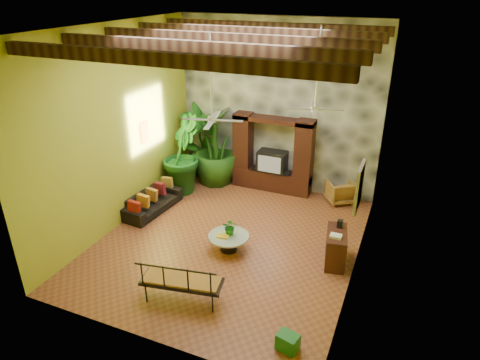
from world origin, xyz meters
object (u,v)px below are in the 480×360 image
at_px(ceiling_fan_back, 316,100).
at_px(tall_plant_b, 182,154).
at_px(iron_bench, 180,281).
at_px(side_console, 336,247).
at_px(entertainment_center, 272,160).
at_px(coffee_table, 229,241).
at_px(ceiling_fan_front, 212,110).
at_px(sofa, 152,202).
at_px(green_bin, 288,342).
at_px(tall_plant_c, 215,146).
at_px(wicker_armchair, 340,191).
at_px(tall_plant_a, 201,141).

xyz_separation_m(ceiling_fan_back, tall_plant_b, (-4.07, 0.83, -2.22)).
distance_m(tall_plant_b, iron_bench, 5.13).
relative_size(tall_plant_b, side_console, 2.45).
xyz_separation_m(entertainment_center, coffee_table, (0.14, -3.52, -0.71)).
relative_size(ceiling_fan_front, sofa, 0.99).
relative_size(ceiling_fan_front, coffee_table, 1.93).
bearing_deg(side_console, green_bin, -105.46).
bearing_deg(sofa, side_console, -89.50).
xyz_separation_m(tall_plant_b, iron_bench, (2.47, -4.45, -0.65)).
bearing_deg(sofa, tall_plant_c, -14.08).
relative_size(wicker_armchair, coffee_table, 0.76).
bearing_deg(coffee_table, side_console, 11.97).
relative_size(tall_plant_c, side_console, 2.51).
height_order(tall_plant_b, side_console, tall_plant_b).
bearing_deg(iron_bench, ceiling_fan_front, 85.46).
distance_m(ceiling_fan_front, tall_plant_b, 3.99).
relative_size(ceiling_fan_back, tall_plant_b, 0.79).
height_order(tall_plant_c, green_bin, tall_plant_c).
relative_size(wicker_armchair, iron_bench, 0.43).
height_order(wicker_armchair, tall_plant_b, tall_plant_b).
relative_size(tall_plant_b, coffee_table, 2.45).
bearing_deg(tall_plant_a, green_bin, -51.28).
distance_m(tall_plant_a, tall_plant_b, 1.13).
distance_m(sofa, tall_plant_a, 2.77).
distance_m(wicker_armchair, iron_bench, 5.90).
distance_m(wicker_armchair, tall_plant_c, 3.97).
bearing_deg(tall_plant_b, entertainment_center, 24.26).
bearing_deg(tall_plant_b, side_console, -20.70).
distance_m(ceiling_fan_front, tall_plant_a, 4.72).
bearing_deg(entertainment_center, tall_plant_a, 179.68).
bearing_deg(tall_plant_c, tall_plant_a, 158.30).
xyz_separation_m(sofa, tall_plant_a, (0.19, 2.60, 0.94)).
height_order(entertainment_center, ceiling_fan_back, ceiling_fan_back).
bearing_deg(entertainment_center, wicker_armchair, -1.13).
relative_size(entertainment_center, iron_bench, 1.43).
bearing_deg(coffee_table, sofa, 161.18).
distance_m(wicker_armchair, tall_plant_a, 4.58).
height_order(tall_plant_a, coffee_table, tall_plant_a).
xyz_separation_m(tall_plant_b, tall_plant_c, (0.68, 0.88, 0.03)).
relative_size(coffee_table, iron_bench, 0.57).
bearing_deg(entertainment_center, ceiling_fan_back, -50.43).
bearing_deg(sofa, ceiling_fan_front, -106.39).
bearing_deg(tall_plant_b, tall_plant_a, 87.15).
height_order(wicker_armchair, coffee_table, wicker_armchair).
distance_m(ceiling_fan_front, wicker_armchair, 5.18).
distance_m(entertainment_center, sofa, 3.74).
distance_m(sofa, iron_bench, 3.96).
height_order(tall_plant_a, tall_plant_c, tall_plant_a).
xyz_separation_m(entertainment_center, sofa, (-2.60, -2.59, -0.69)).
bearing_deg(side_console, tall_plant_a, 137.90).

